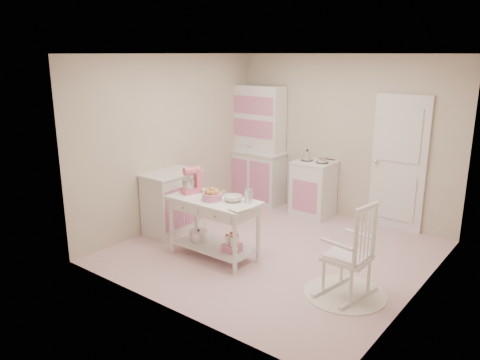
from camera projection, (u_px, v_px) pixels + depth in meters
name	position (u px, v px, depth m)	size (l,w,h in m)	color
room_shell	(277.00, 131.00, 5.93)	(3.84, 3.84, 2.62)	#CB7E8D
door	(399.00, 163.00, 6.95)	(0.82, 0.05, 2.04)	white
hutch	(256.00, 145.00, 8.25)	(1.06, 0.50, 2.08)	white
stove	(313.00, 189.00, 7.65)	(0.62, 0.57, 0.92)	white
base_cabinet	(172.00, 202.00, 6.96)	(0.54, 0.84, 0.92)	white
lace_rug	(345.00, 294.00, 5.23)	(0.92, 0.92, 0.01)	white
rocking_chair	(348.00, 249.00, 5.09)	(0.48, 0.72, 1.10)	white
work_table	(214.00, 228.00, 6.10)	(1.20, 0.60, 0.80)	white
stand_mixer	(191.00, 180.00, 6.21)	(0.20, 0.28, 0.34)	#D95B79
cookie_tray	(214.00, 193.00, 6.22)	(0.34, 0.24, 0.02)	silver
bread_basket	(212.00, 197.00, 5.93)	(0.25, 0.25, 0.09)	#CA749A
mixing_bowl	(233.00, 198.00, 5.89)	(0.23, 0.23, 0.07)	silver
metal_pitcher	(248.00, 196.00, 5.83)	(0.10, 0.10, 0.17)	silver
recipe_book	(235.00, 207.00, 5.63)	(0.18, 0.24, 0.02)	silver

